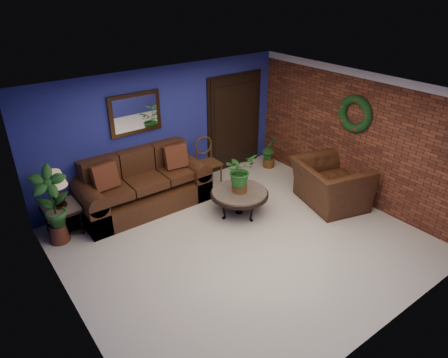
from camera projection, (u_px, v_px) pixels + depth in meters
floor at (242, 242)px, 6.73m from camera, size 5.50×5.50×0.00m
wall_back at (164, 130)px, 7.93m from camera, size 5.50×0.04×2.50m
wall_left at (63, 239)px, 4.69m from camera, size 0.04×5.00×2.50m
wall_right_brick at (355, 137)px, 7.61m from camera, size 0.04×5.00×2.50m
ceiling at (246, 96)px, 5.58m from camera, size 5.50×5.00×0.02m
crown_molding at (364, 75)px, 7.05m from camera, size 0.03×5.00×0.14m
wall_mirror at (135, 114)px, 7.37m from camera, size 1.02×0.06×0.77m
closet_door at (234, 123)px, 8.93m from camera, size 1.44×0.06×2.18m
wreath at (355, 114)px, 7.41m from camera, size 0.16×0.72×0.72m
sofa at (142, 188)px, 7.64m from camera, size 2.45×1.06×1.10m
coffee_table at (239, 194)px, 7.36m from camera, size 1.08×1.08×0.46m
end_table at (62, 213)px, 6.78m from camera, size 0.59×0.59×0.54m
table_lamp at (56, 185)px, 6.53m from camera, size 0.38×0.38×0.63m
side_chair at (207, 158)px, 8.37m from camera, size 0.46×0.46×1.03m
armchair at (330, 184)px, 7.67m from camera, size 1.46×1.57×0.85m
coffee_plant at (240, 171)px, 7.15m from camera, size 0.59×0.53×0.74m
floor_plant at (269, 152)px, 9.17m from camera, size 0.38×0.33×0.74m
tall_plant at (52, 204)px, 6.42m from camera, size 0.68×0.57×1.36m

